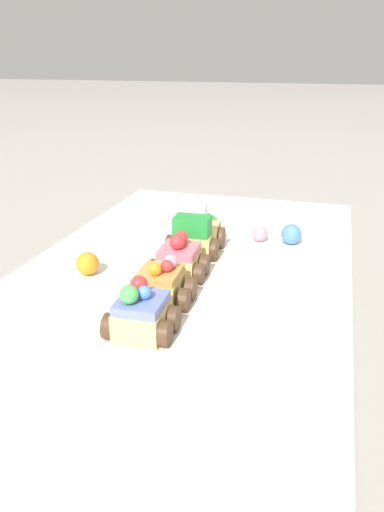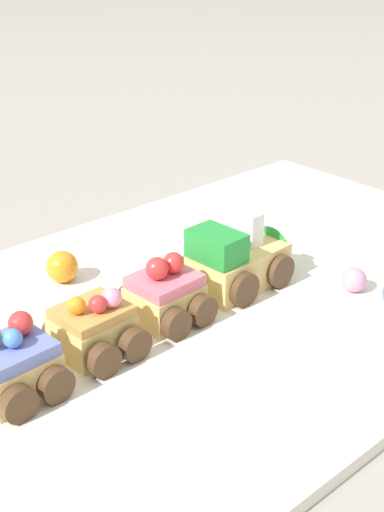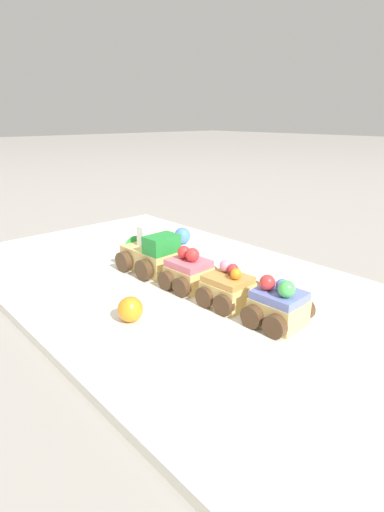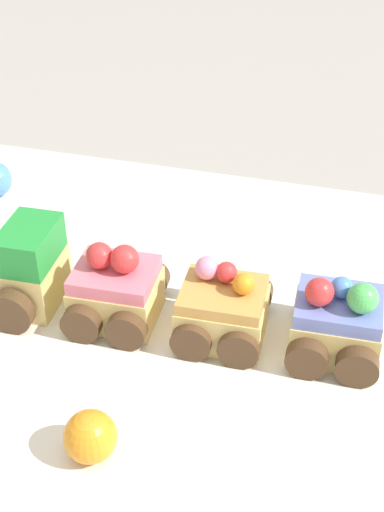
{
  "view_description": "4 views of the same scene",
  "coord_description": "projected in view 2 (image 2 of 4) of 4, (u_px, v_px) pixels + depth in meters",
  "views": [
    {
      "loc": [
        -0.57,
        -0.19,
        0.29
      ],
      "look_at": [
        0.05,
        -0.01,
        0.03
      ],
      "focal_mm": 35.0,
      "sensor_mm": 36.0,
      "label": 1
    },
    {
      "loc": [
        -0.34,
        -0.41,
        0.33
      ],
      "look_at": [
        0.03,
        -0.01,
        0.07
      ],
      "focal_mm": 50.0,
      "sensor_mm": 36.0,
      "label": 2
    },
    {
      "loc": [
        -0.39,
        0.35,
        0.25
      ],
      "look_at": [
        -0.0,
        0.0,
        0.06
      ],
      "focal_mm": 28.0,
      "sensor_mm": 36.0,
      "label": 3
    },
    {
      "loc": [
        -0.15,
        0.36,
        0.34
      ],
      "look_at": [
        -0.05,
        -0.0,
        0.07
      ],
      "focal_mm": 50.0,
      "sensor_mm": 36.0,
      "label": 4
    }
  ],
  "objects": [
    {
      "name": "display_board",
      "position": [
        158.0,
        327.0,
        0.62
      ],
      "size": [
        0.83,
        0.44,
        0.01
      ],
      "primitive_type": "cube",
      "color": "white",
      "rests_on": "ground_plane"
    },
    {
      "name": "cake_car_blueberry",
      "position": [
        13.0,
        367.0,
        0.52
      ],
      "size": [
        0.06,
        0.07,
        0.06
      ],
      "rotation": [
        0.0,
        0.0,
        0.04
      ],
      "color": "#E5C675",
      "rests_on": "display_board"
    },
    {
      "name": "ground_plane",
      "position": [
        159.0,
        333.0,
        0.63
      ],
      "size": [
        10.0,
        10.0,
        0.0
      ],
      "primitive_type": "plane",
      "color": "gray"
    },
    {
      "name": "gumball_orange",
      "position": [
        62.0,
        267.0,
        0.68
      ],
      "size": [
        0.03,
        0.03,
        0.03
      ],
      "primitive_type": "sphere",
      "color": "orange",
      "rests_on": "display_board"
    },
    {
      "name": "cake_car_caramel",
      "position": [
        96.0,
        331.0,
        0.57
      ],
      "size": [
        0.06,
        0.07,
        0.06
      ],
      "rotation": [
        0.0,
        0.0,
        0.04
      ],
      "color": "#E5C675",
      "rests_on": "display_board"
    },
    {
      "name": "cake_car_strawberry",
      "position": [
        166.0,
        297.0,
        0.61
      ],
      "size": [
        0.06,
        0.07,
        0.06
      ],
      "rotation": [
        0.0,
        0.0,
        0.04
      ],
      "color": "#E5C675",
      "rests_on": "display_board"
    },
    {
      "name": "gumball_pink",
      "position": [
        354.0,
        280.0,
        0.66
      ],
      "size": [
        0.02,
        0.02,
        0.02
      ],
      "primitive_type": "sphere",
      "color": "pink",
      "rests_on": "display_board"
    },
    {
      "name": "cake_train_locomotive",
      "position": [
        241.0,
        259.0,
        0.68
      ],
      "size": [
        0.12,
        0.08,
        0.07
      ],
      "rotation": [
        0.0,
        0.0,
        0.04
      ],
      "color": "#E5C675",
      "rests_on": "display_board"
    }
  ]
}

